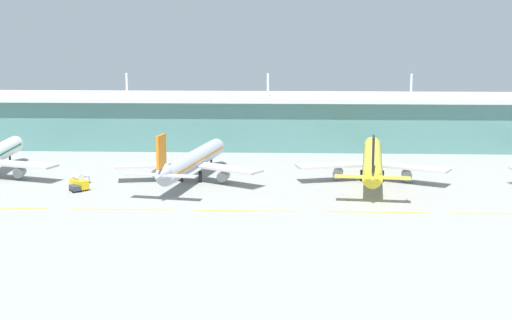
# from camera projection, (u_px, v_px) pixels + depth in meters

# --- Properties ---
(ground_plane) EXTENTS (600.00, 600.00, 0.00)m
(ground_plane) POSITION_uv_depth(u_px,v_px,m) (259.00, 202.00, 212.28)
(ground_plane) COLOR gray
(terminal_building) EXTENTS (288.00, 34.00, 30.29)m
(terminal_building) POSITION_uv_depth(u_px,v_px,m) (268.00, 121.00, 304.35)
(terminal_building) COLOR slate
(terminal_building) RESTS_ON ground
(airliner_near_middle) EXTENTS (47.99, 64.59, 18.90)m
(airliner_near_middle) POSITION_uv_depth(u_px,v_px,m) (192.00, 161.00, 239.35)
(airliner_near_middle) COLOR #ADB2BC
(airliner_near_middle) RESTS_ON ground
(airliner_far_middle) EXTENTS (48.51, 71.75, 18.90)m
(airliner_far_middle) POSITION_uv_depth(u_px,v_px,m) (372.00, 161.00, 240.19)
(airliner_far_middle) COLOR yellow
(airliner_far_middle) RESTS_ON ground
(taxiway_stripe_mid_west) EXTENTS (28.00, 0.70, 0.04)m
(taxiway_stripe_mid_west) POSITION_uv_depth(u_px,v_px,m) (121.00, 209.00, 203.67)
(taxiway_stripe_mid_west) COLOR yellow
(taxiway_stripe_mid_west) RESTS_ON ground
(taxiway_stripe_centre) EXTENTS (28.00, 0.70, 0.04)m
(taxiway_stripe_centre) POSITION_uv_depth(u_px,v_px,m) (246.00, 211.00, 202.25)
(taxiway_stripe_centre) COLOR yellow
(taxiway_stripe_centre) RESTS_ON ground
(taxiway_stripe_mid_east) EXTENTS (28.00, 0.70, 0.04)m
(taxiway_stripe_mid_east) POSITION_uv_depth(u_px,v_px,m) (374.00, 212.00, 200.83)
(taxiway_stripe_mid_east) COLOR yellow
(taxiway_stripe_mid_east) RESTS_ON ground
(taxiway_stripe_east) EXTENTS (28.00, 0.70, 0.04)m
(taxiway_stripe_east) POSITION_uv_depth(u_px,v_px,m) (503.00, 213.00, 199.40)
(taxiway_stripe_east) COLOR yellow
(taxiway_stripe_east) RESTS_ON ground
(pushback_tug) EXTENTS (4.36, 5.00, 1.85)m
(pushback_tug) POSITION_uv_depth(u_px,v_px,m) (75.00, 188.00, 225.29)
(pushback_tug) COLOR #333842
(pushback_tug) RESTS_ON ground
(fuel_truck) EXTENTS (7.03, 6.83, 4.95)m
(fuel_truck) POSITION_uv_depth(u_px,v_px,m) (79.00, 182.00, 227.98)
(fuel_truck) COLOR gold
(fuel_truck) RESTS_ON ground
(baggage_cart) EXTENTS (3.62, 2.00, 2.48)m
(baggage_cart) POSITION_uv_depth(u_px,v_px,m) (84.00, 179.00, 237.03)
(baggage_cart) COLOR silver
(baggage_cart) RESTS_ON ground
(safety_cone_left_wingtip) EXTENTS (0.56, 0.56, 0.70)m
(safety_cone_left_wingtip) POSITION_uv_depth(u_px,v_px,m) (349.00, 199.00, 213.87)
(safety_cone_left_wingtip) COLOR orange
(safety_cone_left_wingtip) RESTS_ON ground
(safety_cone_nose_front) EXTENTS (0.56, 0.56, 0.70)m
(safety_cone_nose_front) POSITION_uv_depth(u_px,v_px,m) (407.00, 199.00, 214.22)
(safety_cone_nose_front) COLOR orange
(safety_cone_nose_front) RESTS_ON ground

